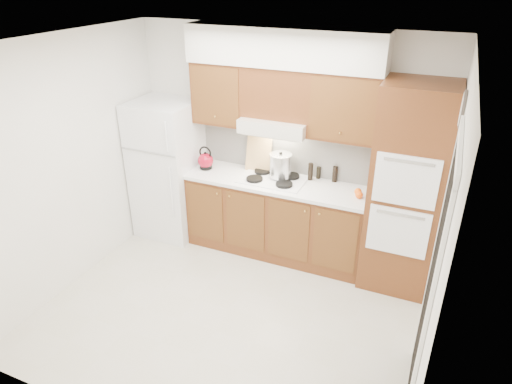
# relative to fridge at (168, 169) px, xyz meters

# --- Properties ---
(floor) EXTENTS (3.60, 3.60, 0.00)m
(floor) POSITION_rel_fridge_xyz_m (1.41, -1.14, -0.86)
(floor) COLOR beige
(floor) RESTS_ON ground
(ceiling) EXTENTS (3.60, 3.60, 0.00)m
(ceiling) POSITION_rel_fridge_xyz_m (1.41, -1.14, 1.74)
(ceiling) COLOR white
(ceiling) RESTS_ON wall_back
(wall_back) EXTENTS (3.60, 0.02, 2.60)m
(wall_back) POSITION_rel_fridge_xyz_m (1.41, 0.36, 0.44)
(wall_back) COLOR white
(wall_back) RESTS_ON floor
(wall_left) EXTENTS (0.02, 3.00, 2.60)m
(wall_left) POSITION_rel_fridge_xyz_m (-0.40, -1.14, 0.44)
(wall_left) COLOR white
(wall_left) RESTS_ON floor
(wall_right) EXTENTS (0.02, 3.00, 2.60)m
(wall_right) POSITION_rel_fridge_xyz_m (3.21, -1.14, 0.44)
(wall_right) COLOR white
(wall_right) RESTS_ON floor
(fridge) EXTENTS (0.75, 0.72, 1.72)m
(fridge) POSITION_rel_fridge_xyz_m (0.00, 0.00, 0.00)
(fridge) COLOR white
(fridge) RESTS_ON floor
(base_cabinets) EXTENTS (2.11, 0.60, 0.90)m
(base_cabinets) POSITION_rel_fridge_xyz_m (1.43, 0.06, -0.41)
(base_cabinets) COLOR brown
(base_cabinets) RESTS_ON floor
(countertop) EXTENTS (2.13, 0.62, 0.04)m
(countertop) POSITION_rel_fridge_xyz_m (1.43, 0.05, 0.06)
(countertop) COLOR white
(countertop) RESTS_ON base_cabinets
(backsplash) EXTENTS (2.11, 0.03, 0.56)m
(backsplash) POSITION_rel_fridge_xyz_m (1.43, 0.34, 0.36)
(backsplash) COLOR white
(backsplash) RESTS_ON countertop
(oven_cabinet) EXTENTS (0.70, 0.65, 2.20)m
(oven_cabinet) POSITION_rel_fridge_xyz_m (2.85, 0.03, 0.24)
(oven_cabinet) COLOR brown
(oven_cabinet) RESTS_ON floor
(upper_cab_left) EXTENTS (0.63, 0.33, 0.70)m
(upper_cab_left) POSITION_rel_fridge_xyz_m (0.69, 0.19, 0.99)
(upper_cab_left) COLOR brown
(upper_cab_left) RESTS_ON wall_back
(upper_cab_right) EXTENTS (0.73, 0.33, 0.70)m
(upper_cab_right) POSITION_rel_fridge_xyz_m (2.12, 0.19, 0.99)
(upper_cab_right) COLOR brown
(upper_cab_right) RESTS_ON wall_back
(range_hood) EXTENTS (0.75, 0.45, 0.15)m
(range_hood) POSITION_rel_fridge_xyz_m (1.38, 0.13, 0.71)
(range_hood) COLOR silver
(range_hood) RESTS_ON wall_back
(upper_cab_over_hood) EXTENTS (0.75, 0.33, 0.55)m
(upper_cab_over_hood) POSITION_rel_fridge_xyz_m (1.38, 0.19, 1.06)
(upper_cab_over_hood) COLOR brown
(upper_cab_over_hood) RESTS_ON range_hood
(soffit) EXTENTS (2.13, 0.36, 0.40)m
(soffit) POSITION_rel_fridge_xyz_m (1.43, 0.18, 1.54)
(soffit) COLOR silver
(soffit) RESTS_ON wall_back
(cooktop) EXTENTS (0.74, 0.50, 0.01)m
(cooktop) POSITION_rel_fridge_xyz_m (1.38, 0.07, 0.09)
(cooktop) COLOR white
(cooktop) RESTS_ON countertop
(doorway) EXTENTS (0.02, 0.90, 2.10)m
(doorway) POSITION_rel_fridge_xyz_m (3.19, -1.49, 0.19)
(doorway) COLOR black
(doorway) RESTS_ON floor
(wall_clock) EXTENTS (0.02, 0.30, 0.30)m
(wall_clock) POSITION_rel_fridge_xyz_m (3.19, -0.59, 1.29)
(wall_clock) COLOR #3F3833
(wall_clock) RESTS_ON wall_right
(kettle) EXTENTS (0.24, 0.24, 0.19)m
(kettle) POSITION_rel_fridge_xyz_m (0.52, 0.04, 0.18)
(kettle) COLOR maroon
(kettle) RESTS_ON countertop
(cutting_board) EXTENTS (0.31, 0.11, 0.41)m
(cutting_board) POSITION_rel_fridge_xyz_m (1.12, 0.25, 0.28)
(cutting_board) COLOR tan
(cutting_board) RESTS_ON countertop
(stock_pot) EXTENTS (0.29, 0.29, 0.26)m
(stock_pot) POSITION_rel_fridge_xyz_m (1.44, 0.13, 0.24)
(stock_pot) COLOR silver
(stock_pot) RESTS_ON cooktop
(condiment_a) EXTENTS (0.06, 0.06, 0.20)m
(condiment_a) POSITION_rel_fridge_xyz_m (1.77, 0.24, 0.18)
(condiment_a) COLOR black
(condiment_a) RESTS_ON countertop
(condiment_b) EXTENTS (0.07, 0.07, 0.18)m
(condiment_b) POSITION_rel_fridge_xyz_m (2.04, 0.30, 0.17)
(condiment_b) COLOR black
(condiment_b) RESTS_ON countertop
(condiment_c) EXTENTS (0.05, 0.05, 0.14)m
(condiment_c) POSITION_rel_fridge_xyz_m (1.85, 0.31, 0.15)
(condiment_c) COLOR black
(condiment_c) RESTS_ON countertop
(orange_near) EXTENTS (0.09, 0.09, 0.08)m
(orange_near) POSITION_rel_fridge_xyz_m (2.38, -0.01, 0.12)
(orange_near) COLOR #FE4D0D
(orange_near) RESTS_ON countertop
(orange_far) EXTENTS (0.08, 0.08, 0.08)m
(orange_far) POSITION_rel_fridge_xyz_m (2.36, 0.07, 0.12)
(orange_far) COLOR #FF5E0D
(orange_far) RESTS_ON countertop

